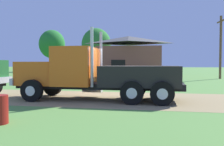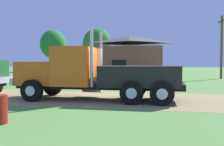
{
  "view_description": "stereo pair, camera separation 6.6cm",
  "coord_description": "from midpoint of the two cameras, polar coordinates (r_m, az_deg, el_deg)",
  "views": [
    {
      "loc": [
        1.61,
        -11.76,
        1.75
      ],
      "look_at": [
        -0.64,
        0.4,
        1.25
      ],
      "focal_mm": 38.92,
      "sensor_mm": 36.0,
      "label": 1
    },
    {
      "loc": [
        1.67,
        -11.75,
        1.75
      ],
      "look_at": [
        -0.64,
        0.4,
        1.25
      ],
      "focal_mm": 38.92,
      "sensor_mm": 36.0,
      "label": 2
    }
  ],
  "objects": [
    {
      "name": "ground_plane",
      "position": [
        12.0,
        2.49,
        -6.09
      ],
      "size": [
        200.0,
        200.0,
        0.0
      ],
      "primitive_type": "plane",
      "color": "#54843B"
    },
    {
      "name": "dirt_track",
      "position": [
        12.0,
        2.49,
        -6.07
      ],
      "size": [
        120.0,
        5.48,
        0.01
      ],
      "primitive_type": "cube",
      "color": "#917D53",
      "rests_on": "ground_plane"
    },
    {
      "name": "truck_foreground_white",
      "position": [
        11.68,
        -4.32,
        -0.44
      ],
      "size": [
        7.99,
        2.59,
        3.35
      ],
      "color": "black",
      "rests_on": "ground_plane"
    },
    {
      "name": "shed_building",
      "position": [
        34.06,
        3.83,
        3.83
      ],
      "size": [
        9.5,
        6.77,
        5.54
      ],
      "color": "brown",
      "rests_on": "ground_plane"
    },
    {
      "name": "utility_pole_near",
      "position": [
        30.01,
        24.09,
        5.97
      ],
      "size": [
        0.37,
        2.2,
        7.06
      ],
      "color": "brown",
      "rests_on": "ground_plane"
    },
    {
      "name": "tree_left",
      "position": [
        54.11,
        -13.96,
        6.58
      ],
      "size": [
        5.52,
        5.52,
        8.91
      ],
      "color": "#513823",
      "rests_on": "ground_plane"
    },
    {
      "name": "tree_mid",
      "position": [
        45.75,
        -3.76,
        6.72
      ],
      "size": [
        5.48,
        5.48,
        8.3
      ],
      "color": "#513823",
      "rests_on": "ground_plane"
    }
  ]
}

